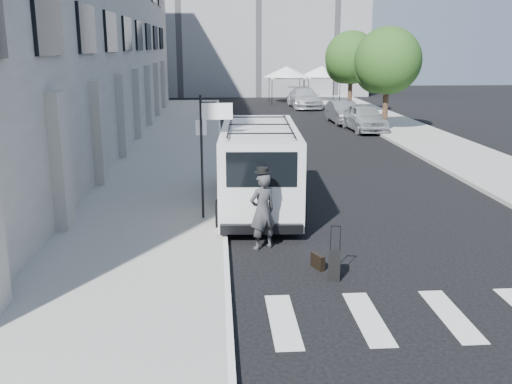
{
  "coord_description": "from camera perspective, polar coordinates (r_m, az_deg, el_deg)",
  "views": [
    {
      "loc": [
        -2.16,
        -12.58,
        4.95
      ],
      "look_at": [
        -1.19,
        1.58,
        1.3
      ],
      "focal_mm": 40.0,
      "sensor_mm": 36.0,
      "label": 1
    }
  ],
  "objects": [
    {
      "name": "tent_right",
      "position": [
        51.98,
        6.58,
        11.87
      ],
      "size": [
        4.0,
        4.0,
        3.2
      ],
      "color": "black",
      "rests_on": "ground"
    },
    {
      "name": "businessman",
      "position": [
        14.12,
        0.64,
        -1.92
      ],
      "size": [
        0.85,
        0.75,
        1.96
      ],
      "primitive_type": "imported",
      "rotation": [
        0.0,
        0.0,
        3.62
      ],
      "color": "#353537",
      "rests_on": "ground"
    },
    {
      "name": "parked_car_b",
      "position": [
        38.03,
        8.7,
        7.87
      ],
      "size": [
        1.67,
        4.41,
        1.43
      ],
      "primitive_type": "imported",
      "rotation": [
        0.0,
        0.0,
        0.04
      ],
      "color": "#53545A",
      "rests_on": "ground"
    },
    {
      "name": "briefcase",
      "position": [
        13.2,
        6.19,
        -6.91
      ],
      "size": [
        0.28,
        0.45,
        0.34
      ],
      "primitive_type": "cube",
      "rotation": [
        0.0,
        0.0,
        0.38
      ],
      "color": "black",
      "rests_on": "ground"
    },
    {
      "name": "tree_near",
      "position": [
        34.15,
        12.8,
        12.44
      ],
      "size": [
        3.8,
        3.83,
        6.03
      ],
      "color": "black",
      "rests_on": "ground"
    },
    {
      "name": "sidewalk_left",
      "position": [
        29.07,
        -8.03,
        4.63
      ],
      "size": [
        4.5,
        48.0,
        0.15
      ],
      "primitive_type": "cube",
      "color": "gray",
      "rests_on": "ground"
    },
    {
      "name": "tree_far",
      "position": [
        42.85,
        9.33,
        12.94
      ],
      "size": [
        3.8,
        3.83,
        6.03
      ],
      "color": "black",
      "rests_on": "ground"
    },
    {
      "name": "tent_left",
      "position": [
        51.01,
        3.07,
        11.89
      ],
      "size": [
        4.0,
        4.0,
        3.2
      ],
      "color": "black",
      "rests_on": "ground"
    },
    {
      "name": "sign_pole",
      "position": [
        15.95,
        -4.65,
        6.09
      ],
      "size": [
        1.03,
        0.07,
        3.5
      ],
      "color": "black",
      "rests_on": "sidewalk_left"
    },
    {
      "name": "suitcase",
      "position": [
        12.67,
        7.84,
        -7.23
      ],
      "size": [
        0.34,
        0.46,
        1.15
      ],
      "rotation": [
        0.0,
        0.0,
        -0.23
      ],
      "color": "black",
      "rests_on": "ground"
    },
    {
      "name": "parked_car_a",
      "position": [
        34.78,
        10.79,
        7.32
      ],
      "size": [
        2.13,
        4.8,
        1.6
      ],
      "primitive_type": "imported",
      "rotation": [
        0.0,
        0.0,
        0.05
      ],
      "color": "#A1A5A9",
      "rests_on": "ground"
    },
    {
      "name": "parked_car_c",
      "position": [
        47.34,
        4.84,
        9.35
      ],
      "size": [
        2.42,
        5.6,
        1.6
      ],
      "primitive_type": "imported",
      "rotation": [
        0.0,
        0.0,
        0.03
      ],
      "color": "#AAADB2",
      "rests_on": "ground"
    },
    {
      "name": "sidewalk_right",
      "position": [
        34.79,
        14.9,
        5.89
      ],
      "size": [
        4.0,
        56.0,
        0.15
      ],
      "primitive_type": "cube",
      "color": "gray",
      "rests_on": "ground"
    },
    {
      "name": "building_left",
      "position": [
        32.0,
        -21.72,
        15.33
      ],
      "size": [
        10.0,
        44.0,
        12.0
      ],
      "primitive_type": "cube",
      "color": "gray",
      "rests_on": "ground"
    },
    {
      "name": "cargo_van",
      "position": [
        17.74,
        0.3,
        2.62
      ],
      "size": [
        2.73,
        7.0,
        2.57
      ],
      "rotation": [
        0.0,
        0.0,
        -0.05
      ],
      "color": "silver",
      "rests_on": "ground"
    },
    {
      "name": "ground",
      "position": [
        13.7,
        5.45,
        -6.84
      ],
      "size": [
        120.0,
        120.0,
        0.0
      ],
      "primitive_type": "plane",
      "color": "black",
      "rests_on": "ground"
    }
  ]
}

